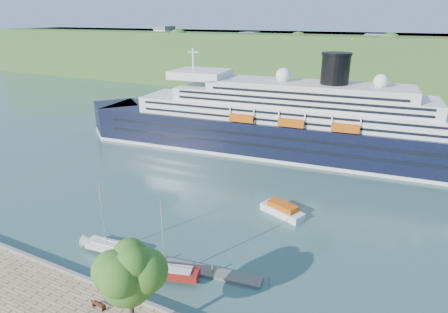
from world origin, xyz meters
TOP-DOWN VIEW (x-y plane):
  - ground at (0.00, 0.00)m, footprint 400.00×400.00m
  - far_hillside at (0.00, 145.00)m, footprint 400.00×50.00m
  - quay_coping at (0.00, -0.20)m, footprint 220.00×0.50m
  - cruise_ship at (-0.56, 56.44)m, footprint 107.25×25.88m
  - park_bench at (-1.02, -3.00)m, footprint 1.76×0.79m
  - promenade_tree at (5.04, -4.46)m, footprint 7.05×7.05m
  - floating_pontoon at (4.89, 8.48)m, footprint 16.66×4.46m
  - sailboat_white_near at (-8.13, 6.43)m, footprint 7.96×3.01m
  - sailboat_red at (2.48, 5.43)m, footprint 8.41×4.50m
  - tender_launch at (9.82, 27.36)m, footprint 8.03×5.09m

SIDE VIEW (x-z plane):
  - ground at x=0.00m, z-range 0.00..0.00m
  - floating_pontoon at x=4.89m, z-range 0.00..0.37m
  - tender_launch at x=9.82m, z-range 0.00..2.10m
  - quay_coping at x=0.00m, z-range 1.00..1.30m
  - park_bench at x=-1.02m, z-range 1.00..2.11m
  - sailboat_white_near at x=-8.13m, z-range 0.00..10.03m
  - sailboat_red at x=2.48m, z-range 0.00..10.46m
  - promenade_tree at x=5.04m, z-range 1.00..12.68m
  - cruise_ship at x=-0.56m, z-range 0.00..23.86m
  - far_hillside at x=0.00m, z-range 0.00..24.00m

